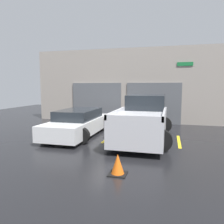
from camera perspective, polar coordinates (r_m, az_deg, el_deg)
ground_plane at (r=11.25m, az=1.08°, el=-5.10°), size 28.00×28.00×0.00m
shophouse_building at (r=14.23m, az=4.23°, el=6.69°), size 12.48×0.68×4.70m
pickup_truck at (r=9.84m, az=8.30°, el=-1.66°), size 2.47×5.36×1.89m
sedan_white at (r=10.41m, az=-8.81°, el=-2.85°), size 2.19×4.59×1.22m
parking_stripe_far_left at (r=11.18m, az=-16.01°, el=-5.42°), size 0.12×2.20×0.01m
parking_stripe_left at (r=9.99m, az=-0.74°, el=-6.58°), size 0.12×2.20×0.01m
parking_stripe_centre at (r=9.66m, az=17.08°, el=-7.34°), size 0.12×2.20×0.01m
traffic_cone at (r=5.85m, az=1.49°, el=-13.68°), size 0.47×0.47×0.55m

